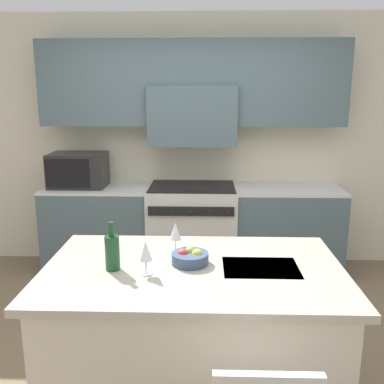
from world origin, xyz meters
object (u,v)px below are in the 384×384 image
object	(u,v)px
range_stove	(192,229)
wine_bottle	(112,252)
microwave	(78,170)
wine_glass_far	(175,232)
wine_glass_near	(146,252)
fruit_bowl	(190,257)

from	to	relation	value
range_stove	wine_bottle	xyz separation A→B (m)	(-0.40, -2.05, 0.53)
microwave	wine_glass_far	size ratio (longest dim) A/B	2.87
microwave	wine_glass_near	bearing A→B (deg)	-64.91
range_stove	microwave	xyz separation A→B (m)	(-1.19, 0.02, 0.63)
microwave	wine_bottle	xyz separation A→B (m)	(0.80, -2.07, -0.10)
microwave	fruit_bowl	distance (m)	2.33
microwave	wine_bottle	bearing A→B (deg)	-68.91
wine_glass_near	fruit_bowl	size ratio (longest dim) A/B	0.90
wine_bottle	wine_glass_near	distance (m)	0.21
range_stove	fruit_bowl	distance (m)	2.00
microwave	wine_glass_far	world-z (taller)	microwave
wine_glass_near	wine_glass_far	distance (m)	0.37
fruit_bowl	wine_glass_near	bearing A→B (deg)	-145.34
wine_glass_near	fruit_bowl	xyz separation A→B (m)	(0.24, 0.17, -0.10)
wine_glass_near	wine_bottle	bearing A→B (deg)	162.10
microwave	wine_bottle	size ratio (longest dim) A/B	1.99
wine_glass_near	wine_glass_far	xyz separation A→B (m)	(0.14, 0.35, 0.00)
microwave	wine_bottle	world-z (taller)	microwave
range_stove	wine_glass_near	bearing A→B (deg)	-95.23
wine_glass_far	range_stove	bearing A→B (deg)	88.33
range_stove	wine_bottle	distance (m)	2.15
wine_bottle	fruit_bowl	xyz separation A→B (m)	(0.44, 0.10, -0.07)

